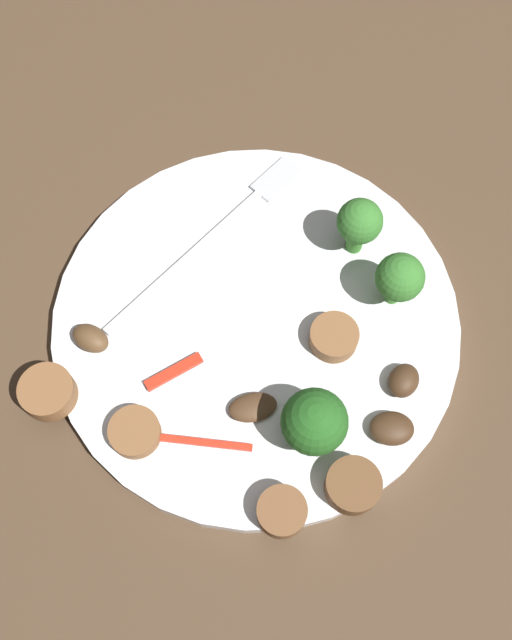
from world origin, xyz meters
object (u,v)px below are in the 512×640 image
plate (256,324)px  sausage_slice_1 (334,337)px  broccoli_floret_0 (314,422)px  mushroom_3 (403,382)px  mushroom_0 (253,407)px  pepper_strip_0 (174,372)px  broccoli_floret_2 (400,278)px  sausage_slice_2 (135,432)px  sausage_slice_4 (353,486)px  fork (218,231)px  sausage_slice_3 (282,512)px  pepper_strip_1 (205,443)px  sausage_slice_0 (48,392)px  mushroom_2 (91,338)px  broccoli_floret_1 (359,223)px  mushroom_1 (392,428)px

plate → sausage_slice_1: 0.05m
broccoli_floret_0 → mushroom_3: bearing=-36.1°
mushroom_0 → pepper_strip_0: size_ratio=0.77×
broccoli_floret_2 → sausage_slice_2: bearing=144.7°
sausage_slice_2 → sausage_slice_4: 0.14m
fork → sausage_slice_3: (-0.15, -0.12, 0.01)m
sausage_slice_4 → pepper_strip_1: (-0.01, 0.09, -0.01)m
mushroom_0 → broccoli_floret_2: bearing=-25.0°
sausage_slice_0 → sausage_slice_2: 0.06m
fork → pepper_strip_1: size_ratio=2.99×
broccoli_floret_0 → sausage_slice_1: broccoli_floret_0 is taller
sausage_slice_3 → pepper_strip_1: bearing=73.0°
plate → sausage_slice_1: sausage_slice_1 is taller
fork → mushroom_2: 0.11m
sausage_slice_3 → mushroom_3: 0.11m
sausage_slice_3 → mushroom_3: size_ratio=1.29×
broccoli_floret_2 → sausage_slice_3: 0.16m
broccoli_floret_0 → sausage_slice_0: size_ratio=1.43×
broccoli_floret_1 → mushroom_1: 0.13m
broccoli_floret_2 → mushroom_3: bearing=-152.9°
sausage_slice_3 → mushroom_2: bearing=73.5°
sausage_slice_2 → sausage_slice_4: (0.03, -0.13, 0.00)m
mushroom_3 → sausage_slice_3: bearing=161.4°
plate → broccoli_floret_0: bearing=-130.5°
sausage_slice_4 → mushroom_1: 0.04m
fork → sausage_slice_2: size_ratio=5.48×
sausage_slice_1 → sausage_slice_2: size_ratio=0.99×
sausage_slice_2 → broccoli_floret_0: bearing=-64.4°
broccoli_floret_0 → sausage_slice_3: (-0.05, -0.00, -0.02)m
pepper_strip_0 → sausage_slice_2: bearing=176.8°
broccoli_floret_0 → broccoli_floret_1: size_ratio=1.00×
sausage_slice_1 → plate: bearing=99.0°
broccoli_floret_0 → pepper_strip_0: 0.10m
sausage_slice_2 → mushroom_0: bearing=-52.0°
mushroom_1 → broccoli_floret_2: bearing=20.9°
broccoli_floret_2 → mushroom_2: bearing=124.5°
sausage_slice_1 → pepper_strip_0: bearing=127.4°
plate → sausage_slice_2: size_ratio=8.43×
broccoli_floret_2 → sausage_slice_0: (-0.16, 0.17, -0.02)m
broccoli_floret_0 → sausage_slice_1: bearing=10.9°
sausage_slice_0 → mushroom_1: (0.07, -0.20, -0.00)m
broccoli_floret_0 → mushroom_2: size_ratio=1.94×
sausage_slice_2 → sausage_slice_4: size_ratio=0.96×
broccoli_floret_2 → mushroom_1: broccoli_floret_2 is taller
mushroom_2 → pepper_strip_1: bearing=-106.2°
broccoli_floret_0 → pepper_strip_0: (-0.00, 0.10, -0.03)m
broccoli_floret_0 → broccoli_floret_2: (0.11, -0.01, 0.00)m
fork → pepper_strip_1: bearing=-138.6°
plate → sausage_slice_0: 0.14m
mushroom_3 → sausage_slice_4: bearing=177.2°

